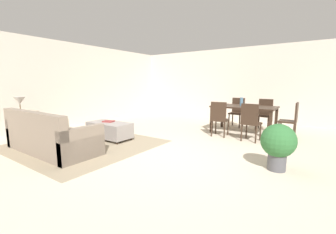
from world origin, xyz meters
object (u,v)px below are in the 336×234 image
(vase_centerpiece, at_px, (241,102))
(book_on_ottoman, at_px, (109,121))
(table_lamp, at_px, (20,102))
(dining_table, at_px, (244,109))
(potted_plant, at_px, (278,143))
(side_table, at_px, (22,123))
(dining_chair_far_left, at_px, (237,110))
(couch, at_px, (50,137))
(dining_chair_head_east, at_px, (292,118))
(ottoman_table, at_px, (110,130))
(dining_chair_near_right, at_px, (250,120))
(dining_chair_far_right, at_px, (265,112))
(dining_chair_near_left, at_px, (219,117))

(vase_centerpiece, xyz_separation_m, book_on_ottoman, (-2.53, -2.63, -0.44))
(table_lamp, height_order, dining_table, table_lamp)
(potted_plant, bearing_deg, side_table, -164.22)
(table_lamp, bearing_deg, dining_chair_far_left, 52.43)
(table_lamp, distance_m, potted_plant, 5.63)
(couch, height_order, vase_centerpiece, vase_centerpiece)
(side_table, relative_size, dining_chair_head_east, 0.60)
(couch, height_order, ottoman_table, couch)
(dining_chair_near_right, relative_size, dining_chair_head_east, 1.00)
(dining_chair_far_right, relative_size, book_on_ottoman, 3.54)
(table_lamp, relative_size, potted_plant, 0.69)
(couch, xyz_separation_m, ottoman_table, (0.21, 1.37, -0.05))
(table_lamp, height_order, dining_chair_near_left, table_lamp)
(ottoman_table, relative_size, dining_chair_far_left, 1.24)
(vase_centerpiece, height_order, potted_plant, vase_centerpiece)
(side_table, xyz_separation_m, book_on_ottoman, (1.53, 1.36, 0.00))
(vase_centerpiece, bearing_deg, potted_plant, -61.57)
(table_lamp, xyz_separation_m, dining_chair_far_right, (4.54, 4.77, -0.44))
(ottoman_table, relative_size, dining_chair_near_right, 1.24)
(dining_table, xyz_separation_m, vase_centerpiece, (-0.09, 0.03, 0.21))
(book_on_ottoman, bearing_deg, dining_table, 44.80)
(dining_chair_head_east, height_order, book_on_ottoman, dining_chair_head_east)
(dining_chair_far_right, bearing_deg, couch, -123.10)
(table_lamp, xyz_separation_m, dining_chair_head_east, (5.33, 3.99, -0.44))
(dining_chair_far_left, bearing_deg, ottoman_table, -121.01)
(dining_chair_head_east, xyz_separation_m, potted_plant, (0.06, -2.47, -0.07))
(side_table, distance_m, dining_chair_near_left, 4.90)
(dining_chair_far_right, bearing_deg, dining_chair_head_east, -44.43)
(dining_chair_far_left, distance_m, vase_centerpiece, 0.96)
(dining_chair_far_left, relative_size, dining_chair_far_right, 1.00)
(ottoman_table, height_order, table_lamp, table_lamp)
(book_on_ottoman, bearing_deg, ottoman_table, -29.36)
(dining_chair_far_right, bearing_deg, potted_plant, -75.19)
(couch, relative_size, ottoman_table, 1.92)
(table_lamp, xyz_separation_m, dining_chair_far_left, (3.70, 4.81, -0.44))
(dining_table, xyz_separation_m, dining_chair_far_left, (-0.45, 0.84, -0.15))
(dining_chair_far_left, bearing_deg, dining_chair_near_left, -88.05)
(couch, relative_size, dining_chair_far_left, 2.39)
(dining_chair_far_right, xyz_separation_m, vase_centerpiece, (-0.48, -0.78, 0.36))
(dining_chair_head_east, bearing_deg, dining_chair_far_right, 135.57)
(dining_chair_head_east, bearing_deg, couch, -134.25)
(dining_chair_far_left, height_order, potted_plant, dining_chair_far_left)
(dining_chair_far_left, distance_m, book_on_ottoman, 4.07)
(table_lamp, height_order, book_on_ottoman, table_lamp)
(dining_chair_near_left, bearing_deg, dining_chair_head_east, 28.17)
(ottoman_table, bearing_deg, side_table, -140.51)
(couch, bearing_deg, ottoman_table, 81.38)
(dining_table, xyz_separation_m, dining_chair_near_left, (-0.39, -0.82, -0.15))
(dining_chair_head_east, distance_m, potted_plant, 2.47)
(dining_chair_far_right, distance_m, vase_centerpiece, 0.98)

